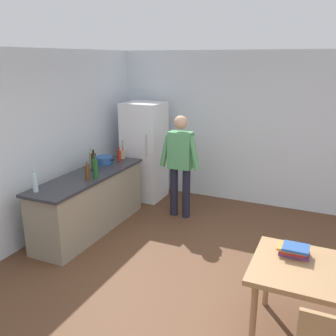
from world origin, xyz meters
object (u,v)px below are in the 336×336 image
object	(u,v)px
bottle_vinegar_tall	(91,160)
cooking_pot	(104,160)
person	(180,160)
bottle_wine_dark	(94,162)
bottle_water_clear	(35,183)
utensil_jar	(122,154)
refrigerator	(145,151)
bottle_beer_brown	(87,173)
dining_table	(331,280)
bottle_sauce_red	(119,155)
bottle_wine_green	(95,169)
book_stack	(294,250)

from	to	relation	value
bottle_vinegar_tall	cooking_pot	bearing A→B (deg)	85.13
person	bottle_wine_dark	distance (m)	1.38
bottle_water_clear	bottle_wine_dark	bearing A→B (deg)	81.31
utensil_jar	cooking_pot	bearing A→B (deg)	-105.27
refrigerator	bottle_beer_brown	xyz separation A→B (m)	(0.04, -1.82, 0.11)
cooking_pot	dining_table	bearing A→B (deg)	-25.59
bottle_beer_brown	bottle_sauce_red	world-z (taller)	bottle_beer_brown
bottle_wine_dark	bottle_sauce_red	distance (m)	0.67
bottle_wine_green	book_stack	xyz separation A→B (m)	(2.84, -0.82, -0.24)
dining_table	bottle_water_clear	bearing A→B (deg)	176.88
bottle_wine_dark	bottle_sauce_red	xyz separation A→B (m)	(0.04, 0.67, -0.05)
dining_table	bottle_vinegar_tall	xyz separation A→B (m)	(-3.54, 1.38, 0.36)
bottle_beer_brown	refrigerator	bearing A→B (deg)	91.28
bottle_wine_dark	bottle_wine_green	distance (m)	0.35
cooking_pot	bottle_sauce_red	bearing A→B (deg)	58.88
bottle_beer_brown	bottle_vinegar_tall	bearing A→B (deg)	120.00
dining_table	cooking_pot	size ratio (longest dim) A/B	3.50
person	book_stack	bearing A→B (deg)	-44.69
bottle_water_clear	bottle_wine_dark	world-z (taller)	bottle_wine_dark
dining_table	bottle_beer_brown	bearing A→B (deg)	164.85
bottle_sauce_red	refrigerator	bearing A→B (deg)	84.69
bottle_beer_brown	bottle_water_clear	bearing A→B (deg)	-114.42
cooking_pot	bottle_vinegar_tall	distance (m)	0.32
person	utensil_jar	size ratio (longest dim) A/B	5.31
bottle_water_clear	dining_table	bearing A→B (deg)	-3.12
refrigerator	cooking_pot	distance (m)	1.04
bottle_beer_brown	person	bearing A→B (deg)	54.28
cooking_pot	bottle_vinegar_tall	world-z (taller)	bottle_vinegar_tall
bottle_wine_green	bottle_sauce_red	world-z (taller)	bottle_wine_green
refrigerator	cooking_pot	xyz separation A→B (m)	(-0.22, -1.01, 0.06)
refrigerator	cooking_pot	size ratio (longest dim) A/B	4.50
dining_table	bottle_wine_dark	distance (m)	3.65
person	cooking_pot	xyz separation A→B (m)	(-1.17, -0.46, -0.02)
cooking_pot	book_stack	world-z (taller)	cooking_pot
bottle_water_clear	bottle_sauce_red	size ratio (longest dim) A/B	1.25
bottle_water_clear	bottle_beer_brown	world-z (taller)	bottle_water_clear
person	bottle_sauce_red	size ratio (longest dim) A/B	7.08
bottle_beer_brown	book_stack	xyz separation A→B (m)	(2.91, -0.71, -0.20)
person	bottle_vinegar_tall	size ratio (longest dim) A/B	5.31
bottle_vinegar_tall	bottle_wine_dark	world-z (taller)	bottle_wine_dark
dining_table	bottle_sauce_red	bearing A→B (deg)	150.26
person	bottle_beer_brown	distance (m)	1.56
utensil_jar	bottle_wine_green	size ratio (longest dim) A/B	0.94
bottle_water_clear	refrigerator	bearing A→B (deg)	83.81
cooking_pot	utensil_jar	distance (m)	0.41
cooking_pot	bottle_wine_dark	world-z (taller)	bottle_wine_dark
bottle_water_clear	bottle_beer_brown	size ratio (longest dim) A/B	1.15
utensil_jar	bottle_vinegar_tall	distance (m)	0.72
bottle_wine_green	bottle_wine_dark	bearing A→B (deg)	128.70
person	bottle_wine_green	xyz separation A→B (m)	(-0.84, -1.16, 0.07)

